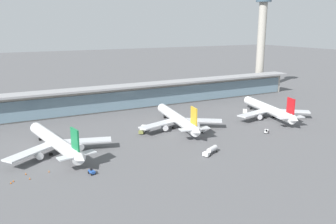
% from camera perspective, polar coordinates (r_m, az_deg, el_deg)
% --- Properties ---
extents(ground_plane, '(1200.00, 1200.00, 0.00)m').
position_cam_1_polar(ground_plane, '(173.53, 2.10, -3.22)').
color(ground_plane, '#515154').
extents(airliner_left_stand, '(43.84, 57.60, 15.38)m').
position_cam_1_polar(airliner_left_stand, '(150.65, -17.80, -4.66)').
color(airliner_left_stand, white).
rests_on(airliner_left_stand, ground).
extents(airliner_centre_stand, '(43.92, 57.66, 15.38)m').
position_cam_1_polar(airliner_centre_stand, '(178.31, 1.59, -1.12)').
color(airliner_centre_stand, white).
rests_on(airliner_centre_stand, ground).
extents(airliner_right_stand, '(43.26, 57.16, 15.38)m').
position_cam_1_polar(airliner_right_stand, '(206.47, 16.07, 0.42)').
color(airliner_right_stand, white).
rests_on(airliner_right_stand, ground).
extents(service_truck_near_nose_white, '(4.00, 6.76, 2.70)m').
position_cam_1_polar(service_truck_near_nose_white, '(172.87, 5.33, -3.06)').
color(service_truck_near_nose_white, silver).
rests_on(service_truck_near_nose_white, ground).
extents(service_truck_under_wing_olive, '(6.31, 7.17, 3.10)m').
position_cam_1_polar(service_truck_under_wing_olive, '(209.12, 12.41, -0.08)').
color(service_truck_under_wing_olive, olive).
rests_on(service_truck_under_wing_olive, ground).
extents(service_truck_mid_apron_blue, '(2.27, 3.16, 2.05)m').
position_cam_1_polar(service_truck_mid_apron_blue, '(128.31, -12.31, -9.48)').
color(service_truck_mid_apron_blue, '#234C9E').
rests_on(service_truck_mid_apron_blue, ground).
extents(service_truck_by_tail_olive, '(6.26, 7.19, 3.10)m').
position_cam_1_polar(service_truck_by_tail_olive, '(172.22, -4.12, -2.79)').
color(service_truck_by_tail_olive, olive).
rests_on(service_truck_by_tail_olive, ground).
extents(service_truck_on_taxiway_white, '(8.72, 5.77, 2.95)m').
position_cam_1_polar(service_truck_on_taxiway_white, '(144.50, 6.99, -6.18)').
color(service_truck_on_taxiway_white, silver).
rests_on(service_truck_on_taxiway_white, ground).
extents(service_truck_at_far_stand_white, '(5.77, 5.76, 2.70)m').
position_cam_1_polar(service_truck_at_far_stand_white, '(178.41, 15.71, -2.99)').
color(service_truck_at_far_stand_white, silver).
rests_on(service_truck_at_far_stand_white, ground).
extents(terminal_building, '(247.76, 12.80, 15.20)m').
position_cam_1_polar(terminal_building, '(222.87, -5.47, 2.67)').
color(terminal_building, '#9E998E').
rests_on(terminal_building, ground).
extents(control_tower, '(12.00, 12.00, 81.04)m').
position_cam_1_polar(control_tower, '(294.14, 14.99, 12.09)').
color(control_tower, '#9E998E').
rests_on(control_tower, ground).
extents(safety_cone_alpha, '(0.62, 0.62, 0.70)m').
position_cam_1_polar(safety_cone_alpha, '(130.68, -23.86, -10.23)').
color(safety_cone_alpha, orange).
rests_on(safety_cone_alpha, ground).
extents(safety_cone_bravo, '(0.62, 0.62, 0.70)m').
position_cam_1_polar(safety_cone_bravo, '(134.99, -22.13, -9.28)').
color(safety_cone_bravo, orange).
rests_on(safety_cone_bravo, ground).
extents(safety_cone_charlie, '(0.62, 0.62, 0.70)m').
position_cam_1_polar(safety_cone_charlie, '(134.08, -18.79, -9.13)').
color(safety_cone_charlie, orange).
rests_on(safety_cone_charlie, ground).
extents(safety_cone_delta, '(0.62, 0.62, 0.70)m').
position_cam_1_polar(safety_cone_delta, '(130.53, -21.57, -10.03)').
color(safety_cone_delta, orange).
rests_on(safety_cone_delta, ground).
extents(safety_cone_echo, '(0.62, 0.62, 0.70)m').
position_cam_1_polar(safety_cone_echo, '(129.65, -24.20, -10.46)').
color(safety_cone_echo, orange).
rests_on(safety_cone_echo, ground).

